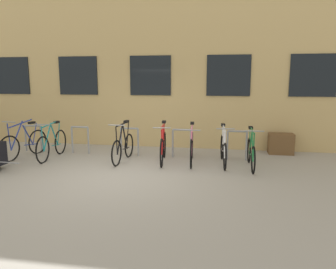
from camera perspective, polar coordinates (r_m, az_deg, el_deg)
name	(u,v)px	position (r m, az deg, el deg)	size (l,w,h in m)	color
ground_plane	(120,175)	(7.61, -8.31, -7.03)	(42.00, 42.00, 0.00)	#9E998E
storefront_building	(168,56)	(13.67, 0.08, 13.52)	(28.00, 6.73, 6.13)	tan
bike_rack	(130,139)	(9.35, -6.73, -0.73)	(6.55, 0.05, 0.81)	gray
bicycle_red	(163,147)	(8.63, -0.86, -2.16)	(0.44, 1.75, 1.07)	black
bicycle_pink	(192,148)	(8.57, 4.16, -2.28)	(0.44, 1.79, 1.05)	black
bicycle_green	(251,153)	(8.34, 14.32, -3.08)	(0.44, 1.71, 1.02)	black
bicycle_black	(123,147)	(8.78, -7.85, -2.16)	(0.44, 1.64, 1.08)	black
bicycle_teal	(52,144)	(9.57, -19.60, -1.57)	(0.44, 1.80, 1.04)	black
bicycle_white	(223,149)	(8.53, 9.65, -2.57)	(0.44, 1.78, 1.03)	black
bicycle_blue	(24,143)	(9.95, -23.84, -1.43)	(0.51, 1.73, 1.09)	black
planter_box	(281,144)	(10.08, 19.12, -1.53)	(0.70, 0.44, 0.60)	brown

